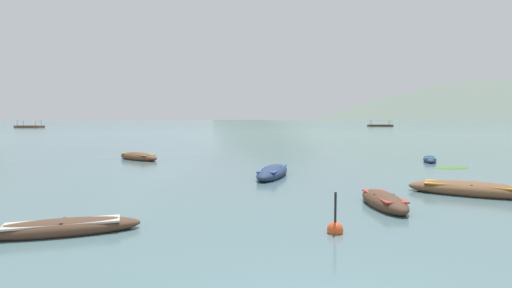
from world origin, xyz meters
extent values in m
plane|color=slate|center=(0.00, 1500.00, 0.00)|extent=(6000.00, 6000.00, 0.00)
cone|color=slate|center=(-730.73, 1843.71, 212.92)|extent=(1481.50, 1481.50, 425.83)
cone|color=#56665B|center=(40.13, 1652.78, 130.35)|extent=(797.55, 797.55, 260.70)
cone|color=slate|center=(549.76, 1427.83, 147.33)|extent=(1226.14, 1226.14, 294.65)
ellipsoid|color=#4C3323|center=(-6.19, 5.04, 0.15)|extent=(3.90, 2.27, 0.48)
cube|color=#B7B2A3|center=(-6.19, 5.04, 0.29)|extent=(2.81, 1.63, 0.05)
cube|color=#4C3323|center=(-6.19, 5.04, 0.34)|extent=(0.31, 0.65, 0.04)
ellipsoid|color=navy|center=(-0.81, 15.35, 0.21)|extent=(2.19, 4.72, 0.70)
cube|color=#28519E|center=(-0.81, 15.35, 0.42)|extent=(1.58, 3.40, 0.05)
cube|color=navy|center=(-0.81, 15.35, 0.47)|extent=(0.83, 0.26, 0.04)
ellipsoid|color=brown|center=(-10.40, 23.43, 0.20)|extent=(4.10, 3.73, 0.65)
cube|color=olive|center=(-10.40, 23.43, 0.39)|extent=(2.95, 2.69, 0.05)
cube|color=brown|center=(-10.40, 23.43, 0.44)|extent=(0.62, 0.72, 0.04)
ellipsoid|color=navy|center=(9.97, 22.87, 0.15)|extent=(1.74, 3.12, 0.49)
cube|color=#197A56|center=(9.97, 22.87, 0.30)|extent=(1.25, 2.25, 0.05)
cube|color=navy|center=(9.97, 22.87, 0.35)|extent=(0.56, 0.25, 0.04)
ellipsoid|color=#4C3323|center=(2.86, 8.51, 0.18)|extent=(1.31, 3.28, 0.61)
cube|color=#B22D28|center=(2.86, 8.51, 0.36)|extent=(0.94, 2.36, 0.05)
cube|color=#4C3323|center=(2.86, 8.51, 0.41)|extent=(0.69, 0.14, 0.04)
ellipsoid|color=brown|center=(6.82, 10.77, 0.19)|extent=(4.73, 3.33, 0.65)
cube|color=orange|center=(6.82, 10.77, 0.39)|extent=(3.41, 2.39, 0.05)
cube|color=brown|center=(6.82, 10.77, 0.44)|extent=(0.51, 0.90, 0.04)
cube|color=brown|center=(-79.49, 122.59, 0.27)|extent=(9.37, 4.72, 0.90)
cylinder|color=#4C4742|center=(-75.93, 123.27, 1.40)|extent=(0.10, 0.10, 1.80)
cylinder|color=#4C4742|center=(-76.33, 120.79, 1.40)|extent=(0.10, 0.10, 1.80)
cylinder|color=#4C4742|center=(-82.64, 124.38, 1.40)|extent=(0.10, 0.10, 1.80)
cylinder|color=#4C4742|center=(-83.05, 121.90, 1.40)|extent=(0.10, 0.10, 1.80)
cube|color=beige|center=(-79.49, 122.59, 2.29)|extent=(7.87, 3.97, 0.12)
cube|color=#4C3323|center=(40.13, 147.39, 0.27)|extent=(9.10, 4.12, 0.90)
cylinder|color=#4C4742|center=(43.59, 148.57, 1.40)|extent=(0.10, 0.10, 1.80)
cylinder|color=#4C4742|center=(43.43, 145.83, 1.40)|extent=(0.10, 0.10, 1.80)
cylinder|color=#4C4742|center=(36.83, 148.95, 1.40)|extent=(0.10, 0.10, 1.80)
cylinder|color=#4C4742|center=(36.67, 146.21, 1.40)|extent=(0.10, 0.10, 1.80)
cube|color=beige|center=(40.13, 147.39, 2.29)|extent=(7.64, 3.46, 0.12)
sphere|color=#DB4C1E|center=(0.75, 5.36, 0.08)|extent=(0.42, 0.42, 0.42)
cylinder|color=black|center=(0.75, 5.36, 0.57)|extent=(0.06, 0.06, 0.98)
ellipsoid|color=#477033|center=(9.92, 19.46, 0.00)|extent=(2.68, 2.23, 0.14)
camera|label=1|loc=(-0.90, -4.80, 2.93)|focal=28.11mm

